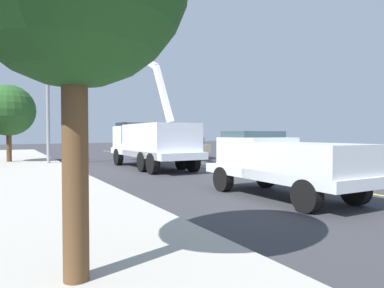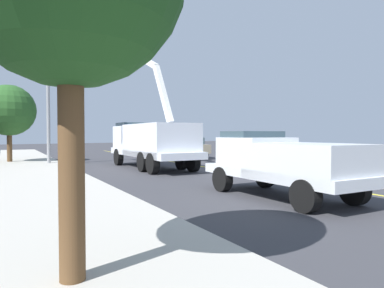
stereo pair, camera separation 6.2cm
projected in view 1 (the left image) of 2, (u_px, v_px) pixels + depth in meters
name	position (u px, v px, depth m)	size (l,w,h in m)	color
ground	(222.00, 170.00, 19.02)	(120.00, 120.00, 0.00)	#38383D
sidewalk_far_side	(46.00, 179.00, 14.67)	(60.00, 3.60, 0.12)	#B2ADA3
lane_centre_stripe	(222.00, 170.00, 19.02)	(50.00, 0.16, 0.01)	yellow
utility_bucket_truck	(151.00, 140.00, 19.95)	(8.52, 3.99, 7.66)	white
service_pickup_truck	(283.00, 161.00, 10.62)	(5.89, 3.11, 2.06)	silver
passing_minivan	(186.00, 146.00, 28.63)	(5.07, 2.76, 1.69)	tan
traffic_cone_mid_front	(154.00, 156.00, 24.21)	(0.40, 0.40, 0.88)	black
traffic_signal_mast	(51.00, 80.00, 20.51)	(5.86, 1.28, 7.81)	gray
street_tree_right	(9.00, 110.00, 23.04)	(3.41, 3.41, 5.26)	brown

